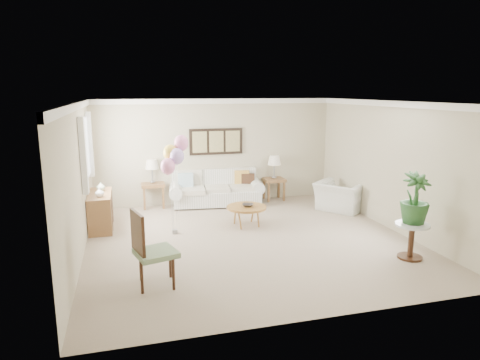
{
  "coord_description": "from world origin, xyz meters",
  "views": [
    {
      "loc": [
        -2.21,
        -7.45,
        2.8
      ],
      "look_at": [
        -0.03,
        0.6,
        1.05
      ],
      "focal_mm": 32.0,
      "sensor_mm": 36.0,
      "label": 1
    }
  ],
  "objects_px": {
    "sofa": "(216,191)",
    "balloon_cluster": "(174,155)",
    "armchair": "(340,196)",
    "coffee_table": "(246,208)",
    "accent_chair": "(150,248)"
  },
  "relations": [
    {
      "from": "coffee_table",
      "to": "armchair",
      "type": "height_order",
      "value": "armchair"
    },
    {
      "from": "accent_chair",
      "to": "coffee_table",
      "type": "bearing_deg",
      "value": 47.95
    },
    {
      "from": "coffee_table",
      "to": "accent_chair",
      "type": "xyz_separation_m",
      "value": [
        -2.13,
        -2.36,
        0.2
      ]
    },
    {
      "from": "sofa",
      "to": "coffee_table",
      "type": "xyz_separation_m",
      "value": [
        0.24,
        -1.86,
        0.05
      ]
    },
    {
      "from": "armchair",
      "to": "balloon_cluster",
      "type": "height_order",
      "value": "balloon_cluster"
    },
    {
      "from": "sofa",
      "to": "balloon_cluster",
      "type": "xyz_separation_m",
      "value": [
        -1.24,
        -1.97,
        1.24
      ]
    },
    {
      "from": "coffee_table",
      "to": "accent_chair",
      "type": "height_order",
      "value": "accent_chair"
    },
    {
      "from": "sofa",
      "to": "armchair",
      "type": "bearing_deg",
      "value": -25.58
    },
    {
      "from": "armchair",
      "to": "balloon_cluster",
      "type": "xyz_separation_m",
      "value": [
        -3.96,
        -0.66,
        1.24
      ]
    },
    {
      "from": "armchair",
      "to": "coffee_table",
      "type": "bearing_deg",
      "value": 65.28
    },
    {
      "from": "sofa",
      "to": "coffee_table",
      "type": "relative_size",
      "value": 2.91
    },
    {
      "from": "accent_chair",
      "to": "balloon_cluster",
      "type": "relative_size",
      "value": 0.58
    },
    {
      "from": "balloon_cluster",
      "to": "coffee_table",
      "type": "bearing_deg",
      "value": 3.96
    },
    {
      "from": "sofa",
      "to": "balloon_cluster",
      "type": "distance_m",
      "value": 2.63
    },
    {
      "from": "coffee_table",
      "to": "sofa",
      "type": "bearing_deg",
      "value": 97.48
    }
  ]
}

